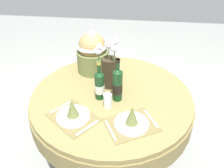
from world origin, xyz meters
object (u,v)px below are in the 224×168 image
flower_vase (109,68)px  dining_table (112,107)px  wine_bottle_left (118,84)px  wine_bottle_centre (100,85)px  gift_tub_back_left (92,50)px  place_setting_left (73,113)px  tumbler_near_left (108,101)px  place_setting_right (132,120)px

flower_vase → dining_table: bearing=-73.2°
flower_vase → wine_bottle_left: flower_vase is taller
wine_bottle_centre → gift_tub_back_left: gift_tub_back_left is taller
flower_vase → gift_tub_back_left: (-0.18, 0.24, 0.03)m
place_setting_left → tumbler_near_left: size_ratio=3.72×
wine_bottle_left → place_setting_left: bearing=-139.1°
flower_vase → tumbler_near_left: 0.30m
gift_tub_back_left → wine_bottle_centre: bearing=-72.0°
flower_vase → wine_bottle_centre: 0.19m
tumbler_near_left → gift_tub_back_left: gift_tub_back_left is taller
flower_vase → wine_bottle_centre: size_ratio=1.32×
tumbler_near_left → gift_tub_back_left: bearing=112.0°
dining_table → place_setting_right: place_setting_right is taller
wine_bottle_centre → tumbler_near_left: (0.08, -0.11, -0.07)m
gift_tub_back_left → wine_bottle_left: bearing=-56.7°
place_setting_left → flower_vase: (0.20, 0.42, 0.13)m
dining_table → wine_bottle_left: 0.28m
dining_table → flower_vase: bearing=106.8°
wine_bottle_left → wine_bottle_centre: (-0.14, 0.00, -0.02)m
dining_table → wine_bottle_centre: wine_bottle_centre is taller
flower_vase → gift_tub_back_left: flower_vase is taller
place_setting_left → gift_tub_back_left: size_ratio=1.05×
place_setting_left → tumbler_near_left: 0.27m
dining_table → place_setting_left: place_setting_left is taller
gift_tub_back_left → place_setting_right: bearing=-60.0°
place_setting_left → place_setting_right: same height
place_setting_left → gift_tub_back_left: (0.02, 0.67, 0.17)m
place_setting_left → place_setting_right: 0.42m
tumbler_near_left → dining_table: bearing=86.5°
wine_bottle_left → tumbler_near_left: bearing=-121.0°
tumbler_near_left → gift_tub_back_left: size_ratio=0.28×
wine_bottle_left → wine_bottle_centre: wine_bottle_left is taller
wine_bottle_left → place_setting_right: bearing=-65.4°
dining_table → gift_tub_back_left: (-0.22, 0.36, 0.34)m
place_setting_left → wine_bottle_left: size_ratio=1.19×
flower_vase → tumbler_near_left: size_ratio=3.76×
wine_bottle_left → flower_vase: bearing=117.1°
flower_vase → wine_bottle_centre: (-0.05, -0.17, -0.06)m
place_setting_left → gift_tub_back_left: 0.69m
wine_bottle_centre → tumbler_near_left: size_ratio=2.85×
wine_bottle_left → tumbler_near_left: size_ratio=3.12×
place_setting_right → wine_bottle_left: wine_bottle_left is taller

